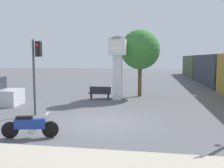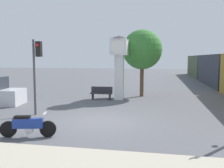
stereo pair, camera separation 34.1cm
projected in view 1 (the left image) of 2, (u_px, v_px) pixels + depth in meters
The scene contains 7 objects.
ground_plane at pixel (100, 122), 11.89m from camera, with size 120.00×120.00×0.00m, color #56565B.
motorcycle at pixel (30, 126), 9.46m from camera, with size 2.11×0.66×0.94m.
clock_tower at pixel (118, 57), 17.95m from camera, with size 1.42×1.42×4.62m.
freight_train at pixel (214, 70), 28.77m from camera, with size 2.80×38.73×3.40m.
traffic_light at pixel (36, 63), 12.96m from camera, with size 0.50×0.35×3.99m.
street_tree at pixel (140, 50), 19.49m from camera, with size 3.10×3.10×5.23m.
bench at pixel (100, 93), 18.32m from camera, with size 1.60×0.44×0.92m.
Camera 1 is at (2.44, -11.40, 3.03)m, focal length 40.00 mm.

